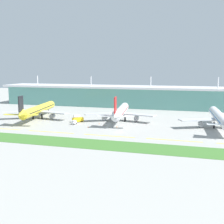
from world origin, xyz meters
name	(u,v)px	position (x,y,z in m)	size (l,w,h in m)	color
ground_plane	(119,133)	(0.00, 0.00, 0.00)	(600.00, 600.00, 0.00)	#9E9E99
terminal_building	(151,97)	(0.00, 110.64, 9.71)	(288.00, 34.00, 28.02)	#5B9E93
airliner_near	(38,110)	(-67.06, 27.97, 6.45)	(47.98, 67.37, 18.90)	yellow
airliner_middle	(121,112)	(-8.71, 35.77, 6.45)	(48.31, 61.56, 18.90)	white
airliner_far	(220,117)	(54.20, 29.32, 6.45)	(48.60, 67.58, 18.90)	white
taxiway_stripe_west	(0,128)	(-71.00, -9.65, 0.02)	(28.00, 0.70, 0.04)	yellow
taxiway_stripe_mid_west	(51,132)	(-37.00, -9.65, 0.02)	(28.00, 0.70, 0.04)	yellow
taxiway_stripe_centre	(109,136)	(-3.00, -9.65, 0.02)	(28.00, 0.70, 0.04)	yellow
taxiway_stripe_mid_east	(174,140)	(31.00, -9.65, 0.02)	(28.00, 0.70, 0.04)	yellow
grass_verge	(103,145)	(0.00, -28.24, 0.05)	(300.00, 18.00, 0.10)	#3D702D
fuel_truck	(78,119)	(-34.86, 23.20, 2.26)	(6.99, 6.86, 4.95)	gold
baggage_cart	(74,122)	(-34.07, 15.43, 1.26)	(2.57, 3.87, 2.48)	silver
safety_cone_left_wingtip	(99,124)	(-18.93, 20.70, 0.35)	(0.56, 0.56, 0.70)	orange
safety_cone_nose_front	(117,127)	(-5.37, 14.57, 0.35)	(0.56, 0.56, 0.70)	orange
safety_cone_right_wingtip	(88,127)	(-21.80, 8.61, 0.35)	(0.56, 0.56, 0.70)	orange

